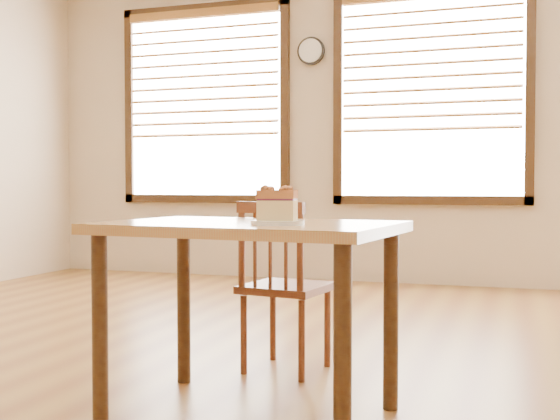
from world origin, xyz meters
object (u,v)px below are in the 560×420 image
cafe_table_main (249,251)px  plate (277,223)px  cake_slice (277,203)px  wall_clock (311,51)px  cafe_chair_main (283,285)px

cafe_table_main → plate: bearing=-32.1°
cake_slice → cafe_table_main: bearing=134.4°
wall_clock → cafe_chair_main: size_ratio=0.31×
cake_slice → wall_clock: bearing=96.7°
cafe_table_main → cake_slice: size_ratio=7.55×
cafe_table_main → cake_slice: 0.27m
wall_clock → plate: size_ratio=1.34×
cafe_chair_main → cafe_table_main: bearing=104.8°
cafe_table_main → plate: plate is taller
plate → cake_slice: 0.07m
cafe_chair_main → plate: (0.23, -0.76, 0.34)m
plate → cake_slice: size_ratio=1.27×
wall_clock → cafe_chair_main: (0.78, -3.19, -1.73)m
wall_clock → cake_slice: size_ratio=1.69×
wall_clock → cafe_chair_main: wall_clock is taller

